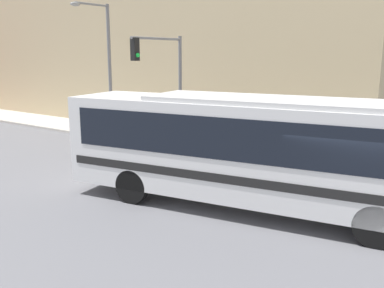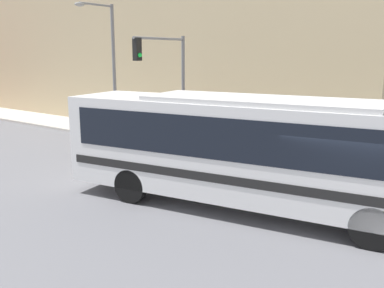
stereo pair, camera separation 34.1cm
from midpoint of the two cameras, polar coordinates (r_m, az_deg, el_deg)
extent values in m
plane|color=slate|center=(11.82, 18.72, -10.56)|extent=(120.00, 120.00, 0.00)
cube|color=#B7B2A8|center=(28.62, -18.64, 2.74)|extent=(3.09, 70.00, 0.14)
cube|color=tan|center=(28.83, -7.74, 15.84)|extent=(6.00, 31.19, 12.69)
cube|color=white|center=(12.00, 8.17, -0.81)|extent=(4.15, 11.71, 2.66)
cube|color=black|center=(11.90, 8.24, 1.43)|extent=(4.05, 10.81, 1.11)
cube|color=black|center=(12.14, 8.09, -3.50)|extent=(4.12, 11.26, 0.24)
cube|color=silver|center=(11.77, 8.38, 5.74)|extent=(3.17, 6.58, 0.16)
cylinder|color=black|center=(14.68, -3.95, -3.36)|extent=(0.44, 1.06, 1.03)
cylinder|color=black|center=(12.96, -8.72, -5.59)|extent=(0.44, 1.06, 1.03)
cylinder|color=black|center=(12.82, 23.16, -6.66)|extent=(0.44, 1.06, 1.03)
cylinder|color=black|center=(10.81, 22.44, -10.06)|extent=(0.44, 1.06, 1.03)
cylinder|color=red|center=(17.98, 8.33, -0.93)|extent=(0.26, 0.26, 0.53)
sphere|color=red|center=(17.91, 8.37, 0.14)|extent=(0.25, 0.25, 0.25)
cylinder|color=red|center=(17.92, 8.75, -0.91)|extent=(0.12, 0.16, 0.12)
cylinder|color=slate|center=(19.95, -2.07, 6.99)|extent=(0.16, 0.16, 5.01)
cylinder|color=slate|center=(18.63, -5.19, 13.83)|extent=(3.20, 0.11, 0.11)
cube|color=black|center=(17.58, -8.19, 12.39)|extent=(0.30, 0.24, 0.90)
sphere|color=#19D83F|center=(17.48, -7.82, 11.67)|extent=(0.18, 0.18, 0.18)
cylinder|color=slate|center=(19.83, -1.17, 1.06)|extent=(0.06, 0.06, 0.97)
cylinder|color=#4C4C51|center=(19.72, -1.18, 2.75)|extent=(0.14, 0.14, 0.22)
cylinder|color=slate|center=(23.08, -11.32, 9.54)|extent=(0.18, 0.18, 6.68)
cylinder|color=slate|center=(22.48, -13.66, 17.65)|extent=(2.05, 0.11, 0.11)
ellipsoid|color=gray|center=(21.81, -15.76, 17.51)|extent=(0.56, 0.28, 0.20)
cylinder|color=slate|center=(21.28, -1.11, 1.54)|extent=(0.28, 0.28, 0.76)
cylinder|color=#B22D33|center=(21.17, -1.11, 3.38)|extent=(0.34, 0.34, 0.63)
sphere|color=tan|center=(21.11, -1.12, 4.50)|extent=(0.20, 0.20, 0.20)
camera|label=1|loc=(0.17, -90.68, -0.15)|focal=40.00mm
camera|label=2|loc=(0.17, 89.32, 0.15)|focal=40.00mm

